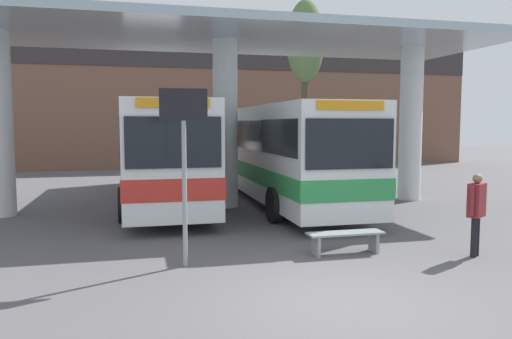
# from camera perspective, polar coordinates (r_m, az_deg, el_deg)

# --- Properties ---
(ground_plane) EXTENTS (100.00, 100.00, 0.00)m
(ground_plane) POSITION_cam_1_polar(r_m,az_deg,el_deg) (8.09, 9.00, -14.53)
(ground_plane) COLOR #565456
(townhouse_backdrop) EXTENTS (40.00, 0.58, 8.16)m
(townhouse_backdrop) POSITION_cam_1_polar(r_m,az_deg,el_deg) (31.72, -8.74, 8.77)
(townhouse_backdrop) COLOR brown
(townhouse_backdrop) RESTS_ON ground_plane
(station_canopy) EXTENTS (18.57, 6.48, 5.70)m
(station_canopy) POSITION_cam_1_polar(r_m,az_deg,el_deg) (16.53, -3.56, 12.43)
(station_canopy) COLOR silver
(station_canopy) RESTS_ON ground_plane
(transit_bus_left_bay) EXTENTS (2.77, 12.19, 3.36)m
(transit_bus_left_bay) POSITION_cam_1_polar(r_m,az_deg,el_deg) (17.94, -10.89, 2.35)
(transit_bus_left_bay) COLOR white
(transit_bus_left_bay) RESTS_ON ground_plane
(transit_bus_center_bay) EXTENTS (2.75, 11.86, 3.31)m
(transit_bus_center_bay) POSITION_cam_1_polar(r_m,az_deg,el_deg) (17.52, 2.69, 2.28)
(transit_bus_center_bay) COLOR white
(transit_bus_center_bay) RESTS_ON ground_plane
(waiting_bench_near_pillar) EXTENTS (1.64, 0.44, 0.46)m
(waiting_bench_near_pillar) POSITION_cam_1_polar(r_m,az_deg,el_deg) (10.76, 10.18, -7.68)
(waiting_bench_near_pillar) COLOR gray
(waiting_bench_near_pillar) RESTS_ON ground_plane
(info_sign_platform) EXTENTS (0.90, 0.09, 3.39)m
(info_sign_platform) POSITION_cam_1_polar(r_m,az_deg,el_deg) (9.51, -8.24, 3.16)
(info_sign_platform) COLOR gray
(info_sign_platform) RESTS_ON ground_plane
(pedestrian_waiting) EXTENTS (0.57, 0.46, 1.71)m
(pedestrian_waiting) POSITION_cam_1_polar(r_m,az_deg,el_deg) (11.21, 23.88, -3.87)
(pedestrian_waiting) COLOR black
(pedestrian_waiting) RESTS_ON ground_plane
(poplar_tree_behind_left) EXTENTS (1.85, 1.85, 8.84)m
(poplar_tree_behind_left) POSITION_cam_1_polar(r_m,az_deg,el_deg) (25.44, 5.67, 13.89)
(poplar_tree_behind_left) COLOR #473A2B
(poplar_tree_behind_left) RESTS_ON ground_plane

